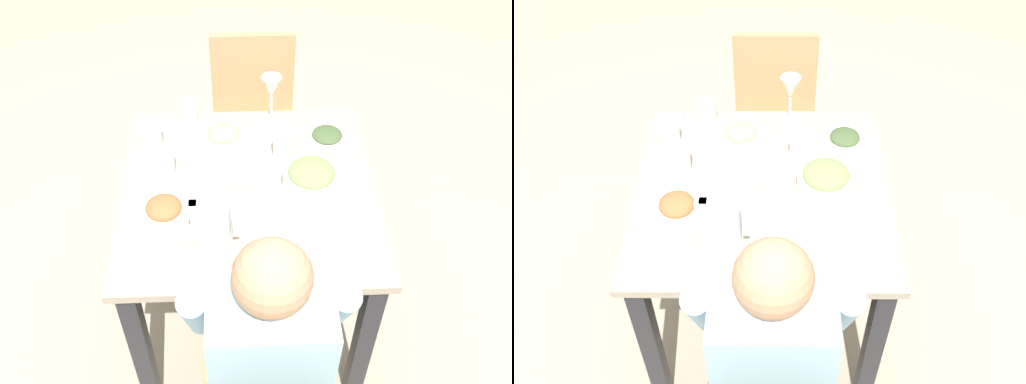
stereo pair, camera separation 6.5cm
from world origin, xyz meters
TOP-DOWN VIEW (x-y plane):
  - ground_plane at (0.00, 0.00)m, footprint 8.00×8.00m
  - dining_table at (0.00, 0.00)m, footprint 0.87×0.87m
  - chair_far at (0.05, 0.73)m, footprint 0.40×0.40m
  - diner_near at (0.04, -0.53)m, footprint 0.48×0.53m
  - water_pitcher at (-0.12, -0.25)m, footprint 0.16×0.12m
  - salad_bowl at (0.21, 0.00)m, footprint 0.19×0.19m
  - plate_rice_curry at (-0.28, -0.11)m, footprint 0.19×0.19m
  - plate_fries at (-0.08, 0.27)m, footprint 0.19×0.19m
  - plate_yoghurt at (0.11, -0.24)m, footprint 0.19×0.19m
  - plate_dolmas at (0.30, 0.25)m, footprint 0.18×0.18m
  - plate_beans at (-0.03, 0.03)m, footprint 0.18×0.18m
  - water_glass_near_left at (-0.35, 0.24)m, footprint 0.07×0.07m
  - water_glass_far_right at (-0.29, 0.09)m, footprint 0.07×0.07m
  - water_glass_far_left at (0.13, 0.17)m, footprint 0.06×0.06m
  - water_glass_by_pitcher at (-0.22, 0.37)m, footprint 0.07×0.07m
  - wine_glass at (0.10, 0.38)m, footprint 0.08×0.08m
  - salt_shaker at (-0.32, 0.35)m, footprint 0.03×0.03m
  - fork_near at (0.02, -0.31)m, footprint 0.17×0.08m
  - knife_near at (-0.30, 0.37)m, footprint 0.19×0.03m
  - fork_far at (-0.14, -0.37)m, footprint 0.17×0.05m

SIDE VIEW (x-z plane):
  - ground_plane at x=0.00m, z-range 0.00..0.00m
  - chair_far at x=0.05m, z-range 0.06..0.93m
  - dining_table at x=0.00m, z-range 0.24..1.00m
  - diner_near at x=0.04m, z-range 0.06..1.22m
  - fork_near at x=0.02m, z-range 0.75..0.76m
  - knife_near at x=-0.30m, z-range 0.75..0.76m
  - fork_far at x=-0.14m, z-range 0.75..0.76m
  - plate_yoghurt at x=0.11m, z-range 0.75..0.78m
  - plate_dolmas at x=0.30m, z-range 0.75..0.79m
  - plate_fries at x=-0.08m, z-range 0.74..0.80m
  - plate_beans at x=-0.03m, z-range 0.74..0.80m
  - plate_rice_curry at x=-0.28m, z-range 0.74..0.80m
  - salt_shaker at x=-0.32m, z-range 0.75..0.81m
  - salad_bowl at x=0.21m, z-range 0.75..0.84m
  - water_glass_far_left at x=0.13m, z-range 0.75..0.84m
  - water_glass_near_left at x=-0.35m, z-range 0.75..0.85m
  - water_glass_by_pitcher at x=-0.22m, z-range 0.75..0.85m
  - water_glass_far_right at x=-0.29m, z-range 0.75..0.85m
  - water_pitcher at x=-0.12m, z-range 0.75..0.94m
  - wine_glass at x=0.10m, z-range 0.80..0.99m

